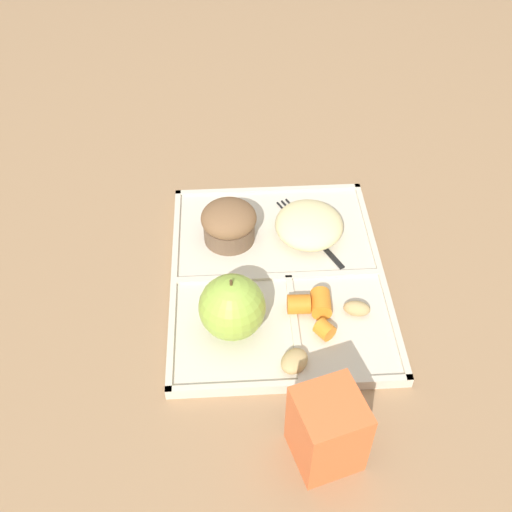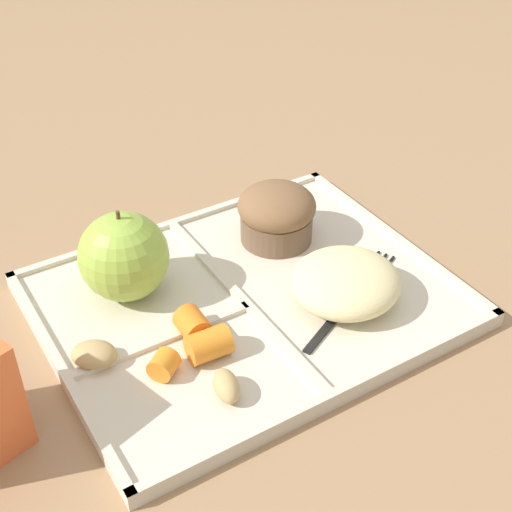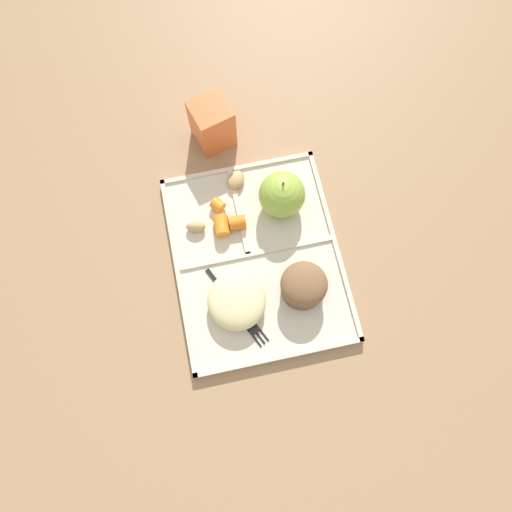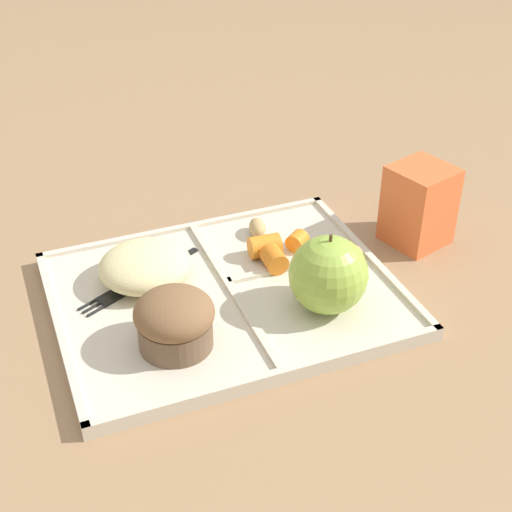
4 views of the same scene
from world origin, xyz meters
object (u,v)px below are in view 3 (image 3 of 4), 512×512
Objects in this scene: milk_carton at (212,124)px; plastic_fork at (240,312)px; green_apple at (282,195)px; bran_muffin at (304,286)px; lunch_tray at (257,258)px.

plastic_fork is at bearing -19.63° from milk_carton.
bran_muffin is (0.17, -0.00, -0.01)m from green_apple.
milk_carton is at bearing -150.77° from green_apple.
lunch_tray is 0.12m from green_apple.
lunch_tray is 3.70× the size of milk_carton.
plastic_fork is 1.55× the size of milk_carton.
lunch_tray is 4.06× the size of green_apple.
green_apple reaches higher than plastic_fork.
plastic_fork is (0.02, -0.11, -0.03)m from bran_muffin.
green_apple reaches higher than milk_carton.
lunch_tray is at bearing -35.41° from green_apple.
lunch_tray is 0.11m from bran_muffin.
plastic_fork is (0.18, -0.11, -0.04)m from green_apple.
green_apple is 0.22m from plastic_fork.
plastic_fork is (0.09, -0.05, 0.01)m from lunch_tray.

